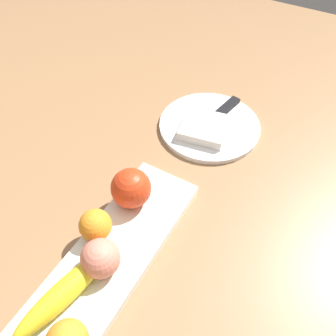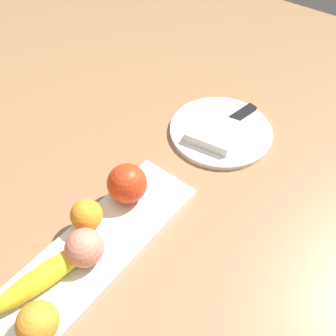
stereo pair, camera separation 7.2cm
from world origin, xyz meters
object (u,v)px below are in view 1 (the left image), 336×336
object	(u,v)px
fruit_tray	(111,258)
orange_near_banana	(95,225)
banana	(65,292)
apple	(131,188)
folded_napkin	(204,128)
knife	(224,110)
dinner_plate	(209,126)
peach	(101,258)

from	to	relation	value
fruit_tray	orange_near_banana	size ratio (longest dim) A/B	7.23
banana	orange_near_banana	bearing A→B (deg)	-155.87
apple	folded_napkin	world-z (taller)	apple
banana	knife	xyz separation A→B (m)	(-0.58, 0.03, -0.03)
knife	apple	bearing A→B (deg)	3.37
orange_near_banana	folded_napkin	distance (m)	0.37
dinner_plate	folded_napkin	distance (m)	0.04
fruit_tray	dinner_plate	world-z (taller)	fruit_tray
fruit_tray	orange_near_banana	world-z (taller)	orange_near_banana
banana	knife	bearing A→B (deg)	-172.17
apple	peach	size ratio (longest dim) A/B	1.17
fruit_tray	banana	size ratio (longest dim) A/B	2.25
banana	orange_near_banana	distance (m)	0.13
apple	dinner_plate	xyz separation A→B (m)	(-0.30, 0.03, -0.06)
apple	orange_near_banana	xyz separation A→B (m)	(0.10, -0.01, -0.01)
orange_near_banana	knife	bearing A→B (deg)	172.88
apple	folded_napkin	bearing A→B (deg)	173.17
peach	folded_napkin	bearing A→B (deg)	-179.46
orange_near_banana	folded_napkin	xyz separation A→B (m)	(-0.37, 0.05, -0.03)
banana	folded_napkin	xyz separation A→B (m)	(-0.49, 0.02, -0.02)
peach	folded_napkin	distance (m)	0.42
fruit_tray	dinner_plate	size ratio (longest dim) A/B	1.72
fruit_tray	orange_near_banana	distance (m)	0.07
banana	orange_near_banana	xyz separation A→B (m)	(-0.12, -0.03, 0.01)
orange_near_banana	peach	size ratio (longest dim) A/B	0.89
peach	fruit_tray	bearing A→B (deg)	-170.79
dinner_plate	folded_napkin	size ratio (longest dim) A/B	2.34
peach	dinner_plate	bearing A→B (deg)	-179.50
fruit_tray	folded_napkin	bearing A→B (deg)	-180.00
banana	orange_near_banana	world-z (taller)	orange_near_banana
banana	knife	size ratio (longest dim) A/B	1.09
knife	dinner_plate	bearing A→B (deg)	-0.44
banana	folded_napkin	bearing A→B (deg)	-171.35
orange_near_banana	fruit_tray	bearing A→B (deg)	61.57
banana	fruit_tray	bearing A→B (deg)	-179.26
banana	folded_napkin	world-z (taller)	banana
knife	fruit_tray	bearing A→B (deg)	8.89
banana	knife	distance (m)	0.58
dinner_plate	fruit_tray	bearing A→B (deg)	0.00
orange_near_banana	dinner_plate	distance (m)	0.41
banana	apple	bearing A→B (deg)	-165.35
apple	banana	world-z (taller)	apple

